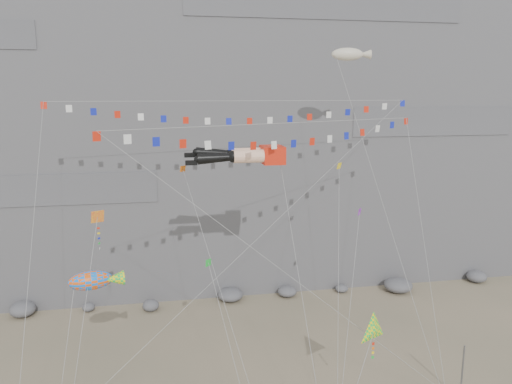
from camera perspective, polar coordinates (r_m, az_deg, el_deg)
cliff at (r=63.23m, az=-5.05°, el=14.86°), size 80.00×28.00×50.00m
talus_boulders at (r=52.31m, az=-2.93°, el=-11.67°), size 60.00×3.00×1.20m
anchor_pole_right at (r=39.23m, az=22.50°, el=-18.53°), size 0.12×0.12×4.05m
legs_kite at (r=35.96m, az=-1.20°, el=4.20°), size 7.28×12.91×20.26m
flag_banner_upper at (r=41.74m, az=-1.97°, el=10.33°), size 30.37×15.96×29.40m
flag_banner_lower at (r=34.94m, az=3.27°, el=7.82°), size 23.81×10.89×22.29m
harlequin_kite at (r=34.57m, az=-17.67°, el=-2.80°), size 2.81×7.61×14.63m
fish_windsock at (r=34.25m, az=-18.39°, el=-9.59°), size 4.13×6.26×10.64m
delta_kite at (r=33.39m, az=13.33°, el=-15.18°), size 6.12×6.05×9.46m
blimp_windsock at (r=43.51m, az=10.43°, el=15.13°), size 5.49×12.90×27.10m
small_kite_a at (r=38.04m, az=-8.16°, el=1.99°), size 4.77×12.78×19.97m
small_kite_b at (r=38.63m, az=11.72°, el=-2.60°), size 5.44×10.06×16.01m
small_kite_c at (r=35.00m, az=-5.40°, el=-8.34°), size 2.71×9.44×12.99m
small_kite_d at (r=40.19m, az=9.49°, el=2.47°), size 4.64×12.74×19.83m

